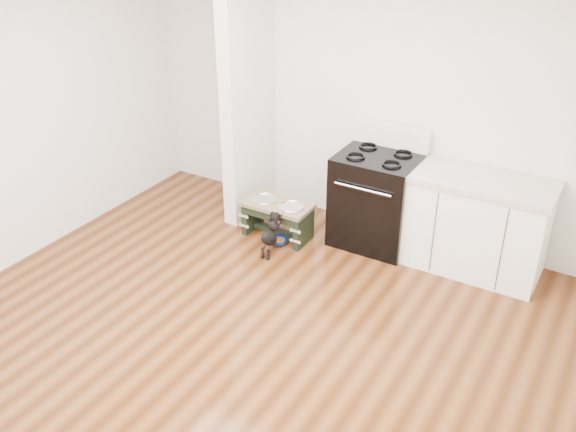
% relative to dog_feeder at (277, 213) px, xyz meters
% --- Properties ---
extents(ground, '(5.00, 5.00, 0.00)m').
position_rel_dog_feeder_xyz_m(ground, '(0.62, -1.74, -0.27)').
color(ground, '#421F0B').
rests_on(ground, ground).
extents(room_shell, '(5.00, 5.00, 5.00)m').
position_rel_dog_feeder_xyz_m(room_shell, '(0.62, -1.74, 1.35)').
color(room_shell, silver).
rests_on(room_shell, ground).
extents(partition_wall, '(0.15, 0.80, 2.70)m').
position_rel_dog_feeder_xyz_m(partition_wall, '(-0.55, 0.36, 1.08)').
color(partition_wall, silver).
rests_on(partition_wall, ground).
extents(oven_range, '(0.76, 0.69, 1.14)m').
position_rel_dog_feeder_xyz_m(oven_range, '(0.87, 0.42, 0.21)').
color(oven_range, black).
rests_on(oven_range, ground).
extents(cabinet_run, '(1.24, 0.64, 0.91)m').
position_rel_dog_feeder_xyz_m(cabinet_run, '(1.85, 0.44, 0.19)').
color(cabinet_run, white).
rests_on(cabinet_run, ground).
extents(dog_feeder, '(0.68, 0.37, 0.39)m').
position_rel_dog_feeder_xyz_m(dog_feeder, '(0.00, 0.00, 0.00)').
color(dog_feeder, black).
rests_on(dog_feeder, ground).
extents(puppy, '(0.12, 0.35, 0.42)m').
position_rel_dog_feeder_xyz_m(puppy, '(0.12, -0.32, -0.04)').
color(puppy, black).
rests_on(puppy, ground).
extents(floor_bowl, '(0.20, 0.20, 0.06)m').
position_rel_dog_feeder_xyz_m(floor_bowl, '(0.09, -0.12, -0.24)').
color(floor_bowl, '#0B184E').
rests_on(floor_bowl, ground).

